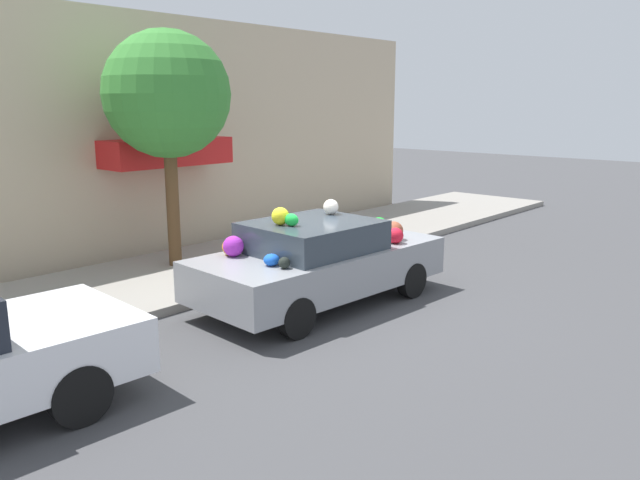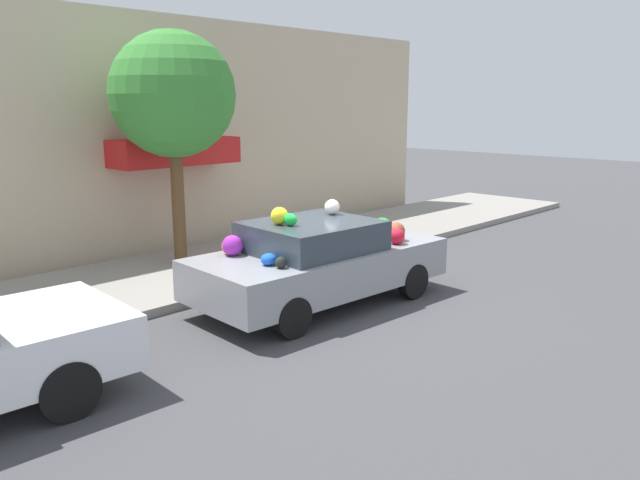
{
  "view_description": "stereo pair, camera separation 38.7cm",
  "coord_description": "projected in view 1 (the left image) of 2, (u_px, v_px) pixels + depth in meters",
  "views": [
    {
      "loc": [
        -7.16,
        -6.63,
        3.17
      ],
      "look_at": [
        0.0,
        -0.2,
        1.05
      ],
      "focal_mm": 35.0,
      "sensor_mm": 36.0,
      "label": 1
    },
    {
      "loc": [
        -6.89,
        -6.92,
        3.17
      ],
      "look_at": [
        0.0,
        -0.2,
        1.05
      ],
      "focal_mm": 35.0,
      "sensor_mm": 36.0,
      "label": 2
    }
  ],
  "objects": [
    {
      "name": "ground_plane",
      "position": [
        311.0,
        301.0,
        10.21
      ],
      "size": [
        60.0,
        60.0,
        0.0
      ],
      "primitive_type": "plane",
      "color": "#424244"
    },
    {
      "name": "sidewalk_curb",
      "position": [
        208.0,
        268.0,
        11.96
      ],
      "size": [
        24.0,
        3.2,
        0.14
      ],
      "color": "gray",
      "rests_on": "ground"
    },
    {
      "name": "building_facade",
      "position": [
        137.0,
        137.0,
        12.9
      ],
      "size": [
        18.0,
        1.2,
        4.98
      ],
      "color": "#C6B293",
      "rests_on": "ground"
    },
    {
      "name": "street_tree",
      "position": [
        167.0,
        95.0,
        11.24
      ],
      "size": [
        2.3,
        2.3,
        4.33
      ],
      "color": "brown",
      "rests_on": "sidewalk_curb"
    },
    {
      "name": "fire_hydrant",
      "position": [
        305.0,
        242.0,
        12.27
      ],
      "size": [
        0.2,
        0.2,
        0.7
      ],
      "color": "gold",
      "rests_on": "sidewalk_curb"
    },
    {
      "name": "art_car",
      "position": [
        319.0,
        260.0,
        9.9
      ],
      "size": [
        4.31,
        2.06,
        1.63
      ],
      "rotation": [
        0.0,
        0.0,
        -0.05
      ],
      "color": "gray",
      "rests_on": "ground"
    }
  ]
}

